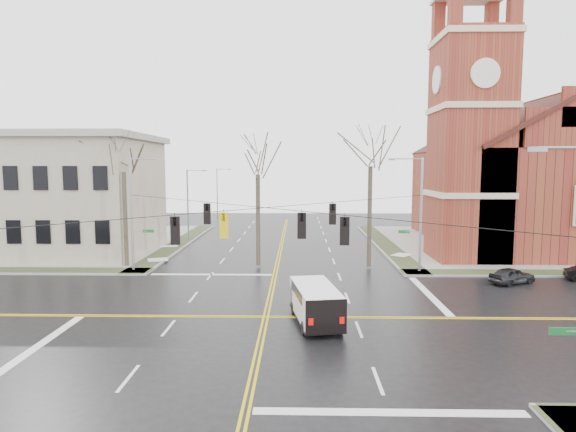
{
  "coord_description": "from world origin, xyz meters",
  "views": [
    {
      "loc": [
        1.82,
        -26.4,
        8.5
      ],
      "look_at": [
        1.13,
        6.0,
        5.11
      ],
      "focal_mm": 30.0,
      "sensor_mm": 36.0,
      "label": 1
    }
  ],
  "objects_px": {
    "cargo_van": "(315,300)",
    "tree_nw_far": "(123,166)",
    "tree_nw_near": "(258,168)",
    "tree_ne": "(371,159)",
    "streetlight_north_a": "(189,201)",
    "parked_car_a": "(512,276)",
    "signal_pole_ne": "(419,211)",
    "church": "(517,166)",
    "streetlight_north_b": "(218,192)",
    "signal_pole_nw": "(134,211)"
  },
  "relations": [
    {
      "from": "streetlight_north_b",
      "to": "tree_nw_near",
      "type": "xyz_separation_m",
      "value": [
        9.12,
        -34.6,
        3.83
      ]
    },
    {
      "from": "church",
      "to": "cargo_van",
      "type": "relative_size",
      "value": 4.91
    },
    {
      "from": "signal_pole_nw",
      "to": "tree_ne",
      "type": "height_order",
      "value": "tree_ne"
    },
    {
      "from": "cargo_van",
      "to": "streetlight_north_a",
      "type": "bearing_deg",
      "value": 105.5
    },
    {
      "from": "signal_pole_nw",
      "to": "tree_ne",
      "type": "distance_m",
      "value": 19.54
    },
    {
      "from": "tree_nw_near",
      "to": "tree_ne",
      "type": "relative_size",
      "value": 0.92
    },
    {
      "from": "church",
      "to": "cargo_van",
      "type": "xyz_separation_m",
      "value": [
        -22.03,
        -25.6,
        -7.23
      ]
    },
    {
      "from": "signal_pole_ne",
      "to": "tree_ne",
      "type": "xyz_separation_m",
      "value": [
        -3.61,
        1.67,
        4.08
      ]
    },
    {
      "from": "signal_pole_ne",
      "to": "cargo_van",
      "type": "distance_m",
      "value": 15.48
    },
    {
      "from": "streetlight_north_a",
      "to": "tree_nw_far",
      "type": "distance_m",
      "value": 15.59
    },
    {
      "from": "cargo_van",
      "to": "tree_nw_near",
      "type": "xyz_separation_m",
      "value": [
        -4.26,
        14.21,
        7.1
      ]
    },
    {
      "from": "cargo_van",
      "to": "parked_car_a",
      "type": "distance_m",
      "value": 17.07
    },
    {
      "from": "parked_car_a",
      "to": "tree_ne",
      "type": "bearing_deg",
      "value": 36.91
    },
    {
      "from": "signal_pole_nw",
      "to": "parked_car_a",
      "type": "distance_m",
      "value": 29.15
    },
    {
      "from": "parked_car_a",
      "to": "tree_nw_near",
      "type": "bearing_deg",
      "value": 49.16
    },
    {
      "from": "signal_pole_nw",
      "to": "tree_nw_far",
      "type": "bearing_deg",
      "value": 128.9
    },
    {
      "from": "streetlight_north_a",
      "to": "tree_nw_far",
      "type": "height_order",
      "value": "tree_nw_far"
    },
    {
      "from": "cargo_van",
      "to": "tree_nw_far",
      "type": "bearing_deg",
      "value": 128.4
    },
    {
      "from": "tree_nw_far",
      "to": "cargo_van",
      "type": "bearing_deg",
      "value": -42.19
    },
    {
      "from": "signal_pole_ne",
      "to": "tree_nw_near",
      "type": "relative_size",
      "value": 0.78
    },
    {
      "from": "streetlight_north_b",
      "to": "streetlight_north_a",
      "type": "bearing_deg",
      "value": -90.0
    },
    {
      "from": "streetlight_north_a",
      "to": "parked_car_a",
      "type": "relative_size",
      "value": 2.27
    },
    {
      "from": "cargo_van",
      "to": "tree_nw_far",
      "type": "relative_size",
      "value": 0.48
    },
    {
      "from": "church",
      "to": "tree_ne",
      "type": "relative_size",
      "value": 2.2
    },
    {
      "from": "church",
      "to": "signal_pole_nw",
      "type": "relative_size",
      "value": 3.06
    },
    {
      "from": "church",
      "to": "signal_pole_nw",
      "type": "xyz_separation_m",
      "value": [
        -36.09,
        -13.28,
        -3.48
      ]
    },
    {
      "from": "signal_pole_nw",
      "to": "parked_car_a",
      "type": "relative_size",
      "value": 2.55
    },
    {
      "from": "church",
      "to": "tree_nw_near",
      "type": "bearing_deg",
      "value": -156.6
    },
    {
      "from": "signal_pole_nw",
      "to": "tree_nw_far",
      "type": "relative_size",
      "value": 0.76
    },
    {
      "from": "streetlight_north_a",
      "to": "tree_ne",
      "type": "xyz_separation_m",
      "value": [
        18.36,
        -14.83,
        4.56
      ]
    },
    {
      "from": "church",
      "to": "signal_pole_nw",
      "type": "height_order",
      "value": "church"
    },
    {
      "from": "signal_pole_nw",
      "to": "streetlight_north_a",
      "type": "xyz_separation_m",
      "value": [
        0.67,
        16.5,
        -0.48
      ]
    },
    {
      "from": "streetlight_north_a",
      "to": "streetlight_north_b",
      "type": "xyz_separation_m",
      "value": [
        0.0,
        20.0,
        0.0
      ]
    },
    {
      "from": "streetlight_north_a",
      "to": "parked_car_a",
      "type": "bearing_deg",
      "value": -35.51
    },
    {
      "from": "cargo_van",
      "to": "tree_ne",
      "type": "xyz_separation_m",
      "value": [
        4.98,
        13.99,
        7.83
      ]
    },
    {
      "from": "signal_pole_nw",
      "to": "tree_nw_near",
      "type": "bearing_deg",
      "value": 10.99
    },
    {
      "from": "signal_pole_ne",
      "to": "streetlight_north_b",
      "type": "relative_size",
      "value": 1.12
    },
    {
      "from": "tree_nw_far",
      "to": "tree_ne",
      "type": "xyz_separation_m",
      "value": [
        20.3,
        0.1,
        0.51
      ]
    },
    {
      "from": "streetlight_north_b",
      "to": "parked_car_a",
      "type": "height_order",
      "value": "streetlight_north_b"
    },
    {
      "from": "parked_car_a",
      "to": "tree_nw_near",
      "type": "relative_size",
      "value": 0.31
    },
    {
      "from": "tree_nw_far",
      "to": "tree_nw_near",
      "type": "relative_size",
      "value": 1.03
    },
    {
      "from": "signal_pole_nw",
      "to": "parked_car_a",
      "type": "xyz_separation_m",
      "value": [
        28.62,
        -3.45,
        -4.35
      ]
    },
    {
      "from": "streetlight_north_a",
      "to": "tree_nw_near",
      "type": "xyz_separation_m",
      "value": [
        9.12,
        -14.6,
        3.83
      ]
    },
    {
      "from": "signal_pole_nw",
      "to": "streetlight_north_a",
      "type": "height_order",
      "value": "signal_pole_nw"
    },
    {
      "from": "church",
      "to": "parked_car_a",
      "type": "relative_size",
      "value": 7.8
    },
    {
      "from": "streetlight_north_a",
      "to": "cargo_van",
      "type": "bearing_deg",
      "value": -65.09
    },
    {
      "from": "parked_car_a",
      "to": "tree_ne",
      "type": "xyz_separation_m",
      "value": [
        -9.59,
        5.12,
        8.43
      ]
    },
    {
      "from": "streetlight_north_b",
      "to": "tree_nw_far",
      "type": "relative_size",
      "value": 0.68
    },
    {
      "from": "church",
      "to": "tree_ne",
      "type": "distance_m",
      "value": 20.64
    },
    {
      "from": "tree_nw_near",
      "to": "parked_car_a",
      "type": "bearing_deg",
      "value": -15.85
    }
  ]
}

